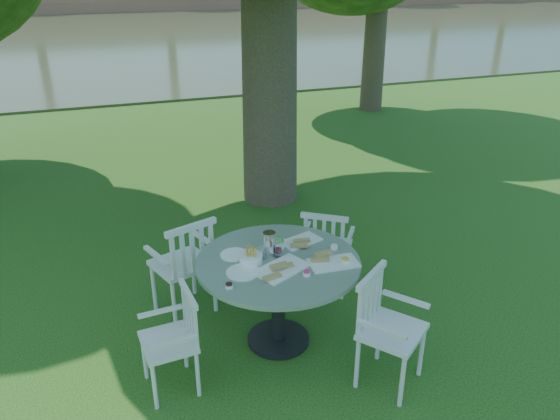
{
  "coord_description": "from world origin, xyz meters",
  "views": [
    {
      "loc": [
        -1.72,
        -4.54,
        3.13
      ],
      "look_at": [
        0.0,
        0.2,
        0.85
      ],
      "focal_mm": 35.0,
      "sensor_mm": 36.0,
      "label": 1
    }
  ],
  "objects": [
    {
      "name": "table",
      "position": [
        -0.36,
        -0.74,
        0.68
      ],
      "size": [
        1.4,
        1.4,
        0.84
      ],
      "color": "black",
      "rests_on": "ground"
    },
    {
      "name": "chair_se",
      "position": [
        0.25,
        -1.46,
        0.56
      ],
      "size": [
        0.65,
        0.65,
        0.95
      ],
      "rotation": [
        0.0,
        0.0,
        0.64
      ],
      "color": "silver",
      "rests_on": "ground"
    },
    {
      "name": "ground",
      "position": [
        0.0,
        0.0,
        0.0
      ],
      "size": [
        140.0,
        140.0,
        0.0
      ],
      "primitive_type": "plane",
      "color": "#153C0C",
      "rests_on": "ground"
    },
    {
      "name": "chair_nw",
      "position": [
        -1.02,
        -0.06,
        0.6
      ],
      "size": [
        0.64,
        0.62,
        1.01
      ],
      "rotation": [
        0.0,
        0.0,
        -2.8
      ],
      "color": "silver",
      "rests_on": "ground"
    },
    {
      "name": "chair_sw",
      "position": [
        -1.28,
        -1.0,
        0.5
      ],
      "size": [
        0.43,
        0.46,
        0.85
      ],
      "rotation": [
        0.0,
        0.0,
        -1.5
      ],
      "color": "silver",
      "rests_on": "ground"
    },
    {
      "name": "river",
      "position": [
        0.0,
        23.0,
        0.0
      ],
      "size": [
        100.0,
        28.0,
        0.12
      ],
      "primitive_type": "cube",
      "color": "#363D24",
      "rests_on": "ground"
    },
    {
      "name": "tableware",
      "position": [
        -0.37,
        -0.71,
        0.88
      ],
      "size": [
        1.16,
        0.77,
        0.22
      ],
      "color": "white",
      "rests_on": "table"
    },
    {
      "name": "chair_ne",
      "position": [
        0.37,
        -0.13,
        0.54
      ],
      "size": [
        0.63,
        0.63,
        0.92
      ],
      "rotation": [
        0.0,
        0.0,
        -3.76
      ],
      "color": "silver",
      "rests_on": "ground"
    }
  ]
}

